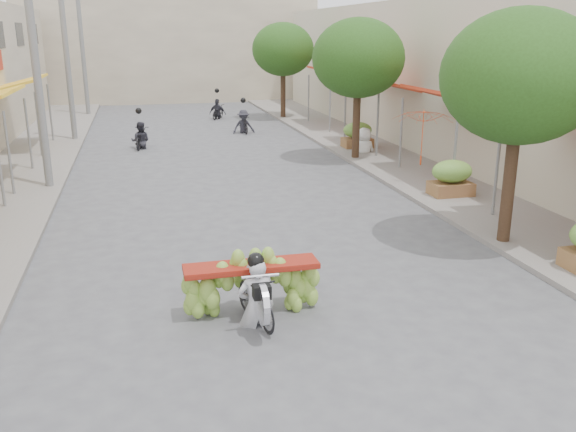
# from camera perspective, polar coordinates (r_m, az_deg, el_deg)

# --- Properties ---
(ground) EXTENTS (120.00, 120.00, 0.00)m
(ground) POSITION_cam_1_polar(r_m,az_deg,el_deg) (9.38, 4.13, -13.37)
(ground) COLOR #56565B
(ground) RESTS_ON ground
(sidewalk_left) EXTENTS (4.00, 60.00, 0.12)m
(sidewalk_left) POSITION_cam_1_polar(r_m,az_deg,el_deg) (23.59, -24.37, 3.96)
(sidewalk_left) COLOR gray
(sidewalk_left) RESTS_ON ground
(sidewalk_right) EXTENTS (4.00, 60.00, 0.12)m
(sidewalk_right) POSITION_cam_1_polar(r_m,az_deg,el_deg) (25.06, 8.98, 5.94)
(sidewalk_right) COLOR gray
(sidewalk_right) RESTS_ON ground
(shophouse_row_right) EXTENTS (9.77, 40.00, 6.00)m
(shophouse_row_right) POSITION_cam_1_polar(r_m,az_deg,el_deg) (26.18, 20.53, 12.06)
(shophouse_row_right) COLOR beige
(shophouse_row_right) RESTS_ON ground
(far_building) EXTENTS (20.00, 6.00, 7.00)m
(far_building) POSITION_cam_1_polar(r_m,az_deg,el_deg) (45.78, -10.92, 15.03)
(far_building) COLOR #BBAD94
(far_building) RESTS_ON ground
(utility_pole_mid) EXTENTS (0.60, 0.24, 8.00)m
(utility_pole_mid) POSITION_cam_1_polar(r_m,az_deg,el_deg) (19.91, -22.62, 13.63)
(utility_pole_mid) COLOR slate
(utility_pole_mid) RESTS_ON ground
(utility_pole_far) EXTENTS (0.60, 0.24, 8.00)m
(utility_pole_far) POSITION_cam_1_polar(r_m,az_deg,el_deg) (28.84, -20.07, 14.50)
(utility_pole_far) COLOR slate
(utility_pole_far) RESTS_ON ground
(utility_pole_back) EXTENTS (0.60, 0.24, 8.00)m
(utility_pole_back) POSITION_cam_1_polar(r_m,az_deg,el_deg) (37.81, -18.72, 14.95)
(utility_pole_back) COLOR slate
(utility_pole_back) RESTS_ON ground
(street_tree_near) EXTENTS (3.40, 3.40, 5.25)m
(street_tree_near) POSITION_cam_1_polar(r_m,az_deg,el_deg) (14.18, 20.92, 12.02)
(street_tree_near) COLOR #3A2719
(street_tree_near) RESTS_ON ground
(street_tree_mid) EXTENTS (3.40, 3.40, 5.25)m
(street_tree_mid) POSITION_cam_1_polar(r_m,az_deg,el_deg) (23.13, 6.60, 14.43)
(street_tree_mid) COLOR #3A2719
(street_tree_mid) RESTS_ON ground
(street_tree_far) EXTENTS (3.40, 3.40, 5.25)m
(street_tree_far) POSITION_cam_1_polar(r_m,az_deg,el_deg) (34.63, -0.48, 15.30)
(street_tree_far) COLOR #3A2719
(street_tree_far) RESTS_ON ground
(produce_crate_mid) EXTENTS (1.20, 0.88, 1.16)m
(produce_crate_mid) POSITION_cam_1_polar(r_m,az_deg,el_deg) (18.41, 15.07, 3.71)
(produce_crate_mid) COLOR brown
(produce_crate_mid) RESTS_ON ground
(produce_crate_far) EXTENTS (1.20, 0.88, 1.16)m
(produce_crate_far) POSITION_cam_1_polar(r_m,az_deg,el_deg) (25.57, 6.52, 7.74)
(produce_crate_far) COLOR brown
(produce_crate_far) RESTS_ON ground
(banana_motorbike) EXTENTS (2.30, 1.77, 2.15)m
(banana_motorbike) POSITION_cam_1_polar(r_m,az_deg,el_deg) (10.31, -3.23, -5.96)
(banana_motorbike) COLOR black
(banana_motorbike) RESTS_ON ground
(market_umbrella) EXTENTS (2.01, 2.01, 1.76)m
(market_umbrella) POSITION_cam_1_polar(r_m,az_deg,el_deg) (19.23, 12.69, 9.78)
(market_umbrella) COLOR #D7491C
(market_umbrella) RESTS_ON ground
(pedestrian) EXTENTS (1.03, 0.70, 1.94)m
(pedestrian) POSITION_cam_1_polar(r_m,az_deg,el_deg) (24.48, 7.20, 8.20)
(pedestrian) COLOR white
(pedestrian) RESTS_ON ground
(bg_motorbike_a) EXTENTS (0.89, 1.61, 1.95)m
(bg_motorbike_a) POSITION_cam_1_polar(r_m,az_deg,el_deg) (26.46, -13.69, 7.77)
(bg_motorbike_a) COLOR black
(bg_motorbike_a) RESTS_ON ground
(bg_motorbike_b) EXTENTS (1.10, 1.53, 1.95)m
(bg_motorbike_b) POSITION_cam_1_polar(r_m,az_deg,el_deg) (29.79, -4.19, 9.41)
(bg_motorbike_b) COLOR black
(bg_motorbike_b) RESTS_ON ground
(bg_motorbike_c) EXTENTS (1.13, 1.49, 1.95)m
(bg_motorbike_c) POSITION_cam_1_polar(r_m,az_deg,el_deg) (34.95, -6.63, 10.37)
(bg_motorbike_c) COLOR black
(bg_motorbike_c) RESTS_ON ground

